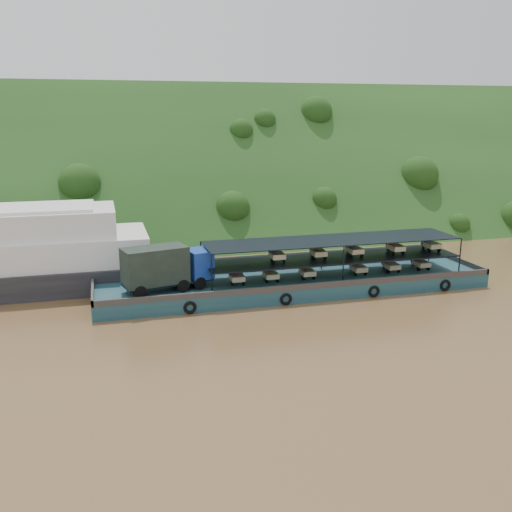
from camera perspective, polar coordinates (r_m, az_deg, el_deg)
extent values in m
plane|color=brown|center=(49.22, 3.18, -4.28)|extent=(160.00, 160.00, 0.00)
cube|color=#173413|center=(83.11, -4.68, 3.25)|extent=(140.00, 39.60, 39.60)
cube|color=#15374C|center=(51.13, 3.91, -2.89)|extent=(35.00, 7.00, 1.20)
cube|color=#592D19|center=(53.99, 2.75, -1.02)|extent=(35.00, 0.20, 0.50)
cube|color=#592D19|center=(47.82, 5.26, -3.05)|extent=(35.00, 0.20, 0.50)
cube|color=#592D19|center=(58.80, 20.16, -0.63)|extent=(0.20, 7.00, 0.50)
cube|color=#592D19|center=(48.24, -16.03, -3.40)|extent=(0.20, 7.00, 0.50)
torus|color=black|center=(45.56, -6.62, -5.15)|extent=(1.06, 0.26, 1.06)
torus|color=black|center=(47.32, 3.02, -4.34)|extent=(1.06, 0.26, 1.06)
torus|color=black|center=(50.31, 11.73, -3.50)|extent=(1.06, 0.26, 1.06)
torus|color=black|center=(53.77, 18.41, -2.80)|extent=(1.06, 0.26, 1.06)
cylinder|color=black|center=(46.13, -11.53, -3.55)|extent=(1.13, 0.62, 1.07)
cylinder|color=black|center=(48.19, -12.34, -2.83)|extent=(1.13, 0.62, 1.07)
cylinder|color=black|center=(47.26, -7.32, -2.95)|extent=(1.13, 0.62, 1.07)
cylinder|color=black|center=(49.28, -8.29, -2.28)|extent=(1.13, 0.62, 1.07)
cylinder|color=black|center=(47.81, -5.65, -2.71)|extent=(1.13, 0.62, 1.07)
cylinder|color=black|center=(49.80, -6.68, -2.05)|extent=(1.13, 0.62, 1.07)
cube|color=black|center=(47.94, -8.78, -2.56)|extent=(7.63, 4.00, 0.21)
cube|color=#173AA1|center=(48.59, -5.75, -0.73)|extent=(2.37, 2.92, 2.35)
cube|color=black|center=(48.83, -4.79, -0.12)|extent=(0.57, 2.10, 0.96)
cube|color=black|center=(47.19, -10.06, -0.92)|extent=(5.60, 3.70, 3.00)
cube|color=black|center=(51.75, 7.62, -0.18)|extent=(23.00, 5.00, 0.12)
cube|color=black|center=(51.38, 7.67, 1.60)|extent=(23.00, 5.00, 0.08)
cylinder|color=black|center=(46.18, -4.44, -1.84)|extent=(0.12, 0.12, 3.30)
cylinder|color=black|center=(50.93, -5.51, -0.36)|extent=(0.12, 0.12, 3.30)
cylinder|color=black|center=(49.54, 8.73, -0.87)|extent=(0.12, 0.12, 3.30)
cylinder|color=black|center=(53.99, 6.59, 0.44)|extent=(0.12, 0.12, 3.30)
cylinder|color=black|center=(55.13, 19.73, -0.02)|extent=(0.12, 0.12, 3.30)
cylinder|color=black|center=(59.17, 16.99, 1.11)|extent=(0.12, 0.12, 3.30)
cylinder|color=black|center=(50.41, -2.30, -2.09)|extent=(0.12, 0.52, 0.52)
cylinder|color=black|center=(48.62, -2.40, -2.70)|extent=(0.14, 0.52, 0.52)
cylinder|color=black|center=(48.84, -1.25, -2.62)|extent=(0.14, 0.52, 0.52)
cube|color=beige|center=(48.95, -1.92, -2.17)|extent=(1.15, 1.50, 0.44)
cube|color=red|center=(49.98, -2.23, -1.61)|extent=(0.55, 0.80, 0.80)
cube|color=red|center=(49.66, -2.18, -1.12)|extent=(0.50, 0.10, 0.10)
cylinder|color=black|center=(51.15, 1.02, -1.85)|extent=(0.12, 0.52, 0.52)
cylinder|color=black|center=(49.35, 1.05, -2.44)|extent=(0.14, 0.52, 0.52)
cylinder|color=black|center=(49.63, 2.16, -2.35)|extent=(0.14, 0.52, 0.52)
cube|color=beige|center=(49.72, 1.49, -1.91)|extent=(1.15, 1.50, 0.44)
cube|color=red|center=(50.73, 1.12, -1.37)|extent=(0.55, 0.80, 0.80)
cube|color=red|center=(50.41, 1.19, -0.88)|extent=(0.50, 0.10, 0.10)
cylinder|color=black|center=(52.16, 4.59, -1.57)|extent=(0.12, 0.52, 0.52)
cylinder|color=black|center=(50.37, 4.75, -2.14)|extent=(0.14, 0.52, 0.52)
cylinder|color=black|center=(50.71, 5.81, -2.06)|extent=(0.14, 0.52, 0.52)
cube|color=beige|center=(50.76, 5.15, -1.63)|extent=(1.15, 1.50, 0.44)
cube|color=#AF2A0B|center=(51.75, 4.71, -1.11)|extent=(0.55, 0.80, 0.80)
cube|color=#AF2A0B|center=(51.45, 4.80, -0.62)|extent=(0.50, 0.10, 0.10)
cylinder|color=black|center=(54.02, 9.58, -1.18)|extent=(0.12, 0.52, 0.52)
cylinder|color=black|center=(52.24, 9.90, -1.72)|extent=(0.14, 0.52, 0.52)
cylinder|color=black|center=(52.66, 10.89, -1.64)|extent=(0.14, 0.52, 0.52)
cube|color=#C8BA8E|center=(52.66, 10.25, -1.22)|extent=(1.15, 1.50, 0.44)
cube|color=#B4200C|center=(53.62, 9.73, -0.73)|extent=(0.55, 0.80, 0.80)
cube|color=#B4200C|center=(53.32, 9.84, -0.26)|extent=(0.50, 0.10, 0.10)
cylinder|color=black|center=(55.46, 12.69, -0.93)|extent=(0.12, 0.52, 0.52)
cylinder|color=black|center=(53.70, 13.11, -1.45)|extent=(0.14, 0.52, 0.52)
cylinder|color=black|center=(54.18, 14.04, -1.37)|extent=(0.14, 0.52, 0.52)
cube|color=#C6B38C|center=(54.15, 13.42, -0.96)|extent=(1.15, 1.50, 0.44)
cube|color=red|center=(55.08, 12.87, -0.49)|extent=(0.55, 0.80, 0.80)
cube|color=red|center=(54.79, 12.99, -0.03)|extent=(0.50, 0.10, 0.10)
cylinder|color=black|center=(56.96, 15.46, -0.71)|extent=(0.12, 0.52, 0.52)
cylinder|color=black|center=(55.22, 15.95, -1.20)|extent=(0.14, 0.52, 0.52)
cylinder|color=black|center=(55.74, 16.84, -1.12)|extent=(0.14, 0.52, 0.52)
cube|color=tan|center=(55.68, 16.23, -0.73)|extent=(1.15, 1.50, 0.44)
cube|color=#B40C17|center=(56.59, 15.65, -0.27)|extent=(0.55, 0.80, 0.80)
cube|color=#B40C17|center=(56.31, 15.78, 0.17)|extent=(0.50, 0.10, 0.10)
cylinder|color=black|center=(50.86, 1.64, 0.06)|extent=(0.12, 0.52, 0.52)
cylinder|color=black|center=(49.05, 1.69, -0.46)|extent=(0.14, 0.52, 0.52)
cylinder|color=black|center=(49.34, 2.80, -0.38)|extent=(0.14, 0.52, 0.52)
cube|color=beige|center=(49.43, 2.13, 0.06)|extent=(1.15, 1.50, 0.44)
cube|color=navy|center=(50.46, 1.74, 0.56)|extent=(0.55, 0.80, 0.80)
cube|color=navy|center=(50.16, 1.81, 1.06)|extent=(0.50, 0.10, 0.10)
cylinder|color=black|center=(52.07, 5.67, 0.33)|extent=(0.12, 0.52, 0.52)
cylinder|color=black|center=(50.27, 5.86, -0.17)|extent=(0.14, 0.52, 0.52)
cylinder|color=black|center=(50.63, 6.92, -0.10)|extent=(0.14, 0.52, 0.52)
cube|color=#BFB987|center=(50.68, 6.26, 0.33)|extent=(1.15, 1.50, 0.44)
cube|color=#C3AF8A|center=(51.68, 5.80, 0.81)|extent=(0.55, 0.80, 0.80)
cube|color=#C3AF8A|center=(51.39, 5.89, 1.31)|extent=(0.50, 0.10, 0.10)
cylinder|color=black|center=(53.41, 9.20, 0.56)|extent=(0.12, 0.52, 0.52)
cylinder|color=black|center=(51.62, 9.52, 0.08)|extent=(0.14, 0.52, 0.52)
cylinder|color=black|center=(52.04, 10.52, 0.15)|extent=(0.14, 0.52, 0.52)
cube|color=beige|center=(52.05, 9.87, 0.57)|extent=(1.15, 1.50, 0.44)
cube|color=#193C98|center=(53.03, 9.36, 1.04)|extent=(0.55, 0.80, 0.80)
cube|color=#193C98|center=(52.74, 9.47, 1.52)|extent=(0.50, 0.10, 0.10)
cylinder|color=black|center=(55.22, 13.12, 0.82)|extent=(0.12, 0.52, 0.52)
cylinder|color=black|center=(53.45, 13.55, 0.36)|extent=(0.14, 0.52, 0.52)
cylinder|color=black|center=(53.94, 14.48, 0.43)|extent=(0.14, 0.52, 0.52)
cube|color=beige|center=(53.91, 13.86, 0.83)|extent=(1.15, 1.50, 0.44)
cube|color=#AE210B|center=(54.85, 13.29, 1.28)|extent=(0.55, 0.80, 0.80)
cube|color=#AE210B|center=(54.58, 13.42, 1.74)|extent=(0.50, 0.10, 0.10)
cylinder|color=black|center=(57.07, 16.43, 1.03)|extent=(0.12, 0.52, 0.52)
cylinder|color=black|center=(55.33, 16.95, 0.60)|extent=(0.14, 0.52, 0.52)
cylinder|color=black|center=(55.86, 17.82, 0.66)|extent=(0.14, 0.52, 0.52)
cube|color=beige|center=(55.81, 17.22, 1.05)|extent=(1.15, 1.50, 0.44)
cube|color=navy|center=(56.72, 16.62, 1.48)|extent=(0.55, 0.80, 0.80)
cube|color=navy|center=(56.45, 16.76, 1.93)|extent=(0.50, 0.10, 0.10)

